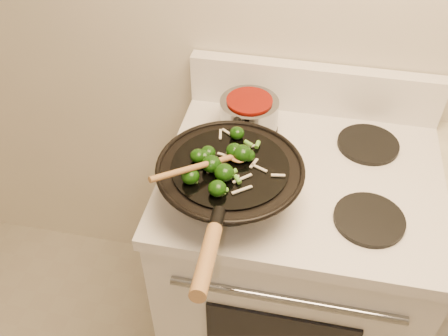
# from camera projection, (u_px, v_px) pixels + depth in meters

# --- Properties ---
(stove) EXTENTS (0.78, 0.67, 1.08)m
(stove) POSITION_uv_depth(u_px,v_px,m) (289.00, 266.00, 1.71)
(stove) COLOR white
(stove) RESTS_ON ground
(wok) EXTENTS (0.37, 0.62, 0.21)m
(wok) POSITION_uv_depth(u_px,v_px,m) (230.00, 181.00, 1.26)
(wok) COLOR black
(wok) RESTS_ON stove
(stirfry) EXTENTS (0.24, 0.26, 0.04)m
(stirfry) POSITION_uv_depth(u_px,v_px,m) (220.00, 162.00, 1.22)
(stirfry) COLOR #0F3208
(stirfry) RESTS_ON wok
(wooden_spoon) EXTENTS (0.21, 0.22, 0.07)m
(wooden_spoon) POSITION_uv_depth(u_px,v_px,m) (214.00, 162.00, 1.20)
(wooden_spoon) COLOR #A0703F
(wooden_spoon) RESTS_ON wok
(saucepan) EXTENTS (0.17, 0.28, 0.10)m
(saucepan) POSITION_uv_depth(u_px,v_px,m) (249.00, 114.00, 1.49)
(saucepan) COLOR gray
(saucepan) RESTS_ON stove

